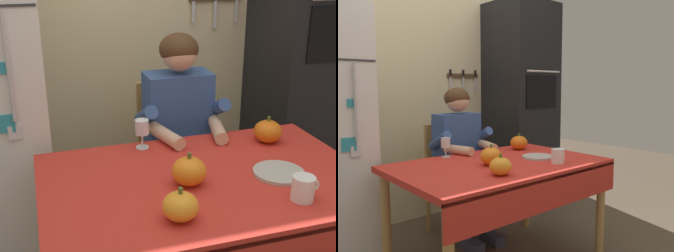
# 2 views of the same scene
# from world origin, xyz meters

# --- Properties ---
(back_wall_assembly) EXTENTS (3.70, 0.13, 2.60)m
(back_wall_assembly) POSITION_xyz_m (0.05, 1.35, 1.30)
(back_wall_assembly) COLOR beige
(back_wall_assembly) RESTS_ON ground
(wall_oven) EXTENTS (0.60, 0.64, 2.10)m
(wall_oven) POSITION_xyz_m (1.05, 1.00, 1.05)
(wall_oven) COLOR black
(wall_oven) RESTS_ON ground
(dining_table) EXTENTS (1.40, 0.90, 0.74)m
(dining_table) POSITION_xyz_m (0.00, 0.08, 0.66)
(dining_table) COLOR tan
(dining_table) RESTS_ON ground
(chair_behind_person) EXTENTS (0.40, 0.40, 0.93)m
(chair_behind_person) POSITION_xyz_m (0.09, 0.87, 0.51)
(chair_behind_person) COLOR tan
(chair_behind_person) RESTS_ON ground
(seated_person) EXTENTS (0.47, 0.55, 1.25)m
(seated_person) POSITION_xyz_m (0.09, 0.68, 0.74)
(seated_person) COLOR #38384C
(seated_person) RESTS_ON ground
(coffee_mug) EXTENTS (0.12, 0.09, 0.10)m
(coffee_mug) POSITION_xyz_m (0.28, -0.18, 0.79)
(coffee_mug) COLOR white
(coffee_mug) RESTS_ON dining_table
(wine_glass) EXTENTS (0.07, 0.07, 0.15)m
(wine_glass) POSITION_xyz_m (-0.19, 0.48, 0.84)
(wine_glass) COLOR white
(wine_glass) RESTS_ON dining_table
(pumpkin_large) EXTENTS (0.14, 0.14, 0.14)m
(pumpkin_large) POSITION_xyz_m (0.43, 0.36, 0.80)
(pumpkin_large) COLOR orange
(pumpkin_large) RESTS_ON dining_table
(pumpkin_medium) EXTENTS (0.13, 0.13, 0.13)m
(pumpkin_medium) POSITION_xyz_m (-0.21, -0.17, 0.79)
(pumpkin_medium) COLOR orange
(pumpkin_medium) RESTS_ON dining_table
(pumpkin_small) EXTENTS (0.14, 0.14, 0.14)m
(pumpkin_small) POSITION_xyz_m (-0.09, 0.06, 0.80)
(pumpkin_small) COLOR orange
(pumpkin_small) RESTS_ON dining_table
(serving_tray) EXTENTS (0.22, 0.22, 0.02)m
(serving_tray) POSITION_xyz_m (0.31, 0.03, 0.75)
(serving_tray) COLOR #B7B2A8
(serving_tray) RESTS_ON dining_table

